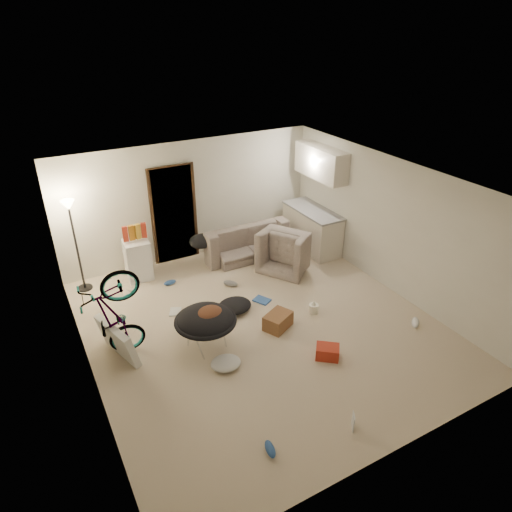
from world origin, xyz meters
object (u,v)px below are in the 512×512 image
armchair (290,252)px  drink_case_a (278,321)px  floor_lamp (72,227)px  drink_case_b (327,352)px  bicycle (117,335)px  juicer (314,308)px  saucer_chair (206,325)px  tv_box (118,341)px  sofa (244,243)px  kitchen_counter (312,230)px  mini_fridge (138,260)px

armchair → drink_case_a: 2.19m
floor_lamp → drink_case_b: (2.89, -3.87, -1.21)m
bicycle → juicer: 3.34m
saucer_chair → tv_box: saucer_chair is taller
armchair → bicycle: size_ratio=0.62×
saucer_chair → drink_case_b: bearing=-36.8°
sofa → drink_case_a: 2.76m
kitchen_counter → juicer: bearing=-123.8°
saucer_chair → juicer: saucer_chair is taller
floor_lamp → drink_case_a: (2.62, -2.85, -1.17)m
bicycle → mini_fridge: (0.95, 2.24, -0.02)m
kitchen_counter → sofa: bearing=163.1°
armchair → juicer: armchair is taller
armchair → juicer: (-0.56, -1.66, -0.22)m
kitchen_counter → bicycle: (-4.73, -1.69, -0.02)m
tv_box → juicer: tv_box is taller
kitchen_counter → sofa: size_ratio=0.80×
drink_case_a → floor_lamp: bearing=106.8°
mini_fridge → saucer_chair: size_ratio=0.83×
mini_fridge → juicer: mini_fridge is taller
sofa → bicycle: bicycle is taller
saucer_chair → drink_case_a: saucer_chair is taller
floor_lamp → drink_case_a: floor_lamp is taller
floor_lamp → drink_case_b: floor_lamp is taller
armchair → tv_box: size_ratio=1.11×
floor_lamp → kitchen_counter: bearing=-7.7°
sofa → mini_fridge: mini_fridge is taller
armchair → drink_case_a: bearing=109.9°
sofa → armchair: bearing=123.7°
floor_lamp → mini_fridge: floor_lamp is taller
mini_fridge → floor_lamp: bearing=177.9°
floor_lamp → bicycle: floor_lamp is taller
saucer_chair → juicer: 2.05m
tv_box → bicycle: bearing=-106.5°
sofa → saucer_chair: (-1.97, -2.53, 0.13)m
drink_case_b → juicer: (0.50, 1.08, -0.00)m
saucer_chair → juicer: (2.02, -0.06, -0.31)m
armchair → drink_case_b: size_ratio=2.84×
floor_lamp → juicer: bearing=-39.4°
sofa → tv_box: size_ratio=2.10×
floor_lamp → sofa: bearing=-3.4°
sofa → drink_case_a: (-0.73, -2.65, -0.14)m
floor_lamp → saucer_chair: 3.19m
floor_lamp → bicycle: (0.10, -2.34, -0.88)m
kitchen_counter → juicer: size_ratio=6.16×
kitchen_counter → saucer_chair: kitchen_counter is taller
sofa → armchair: 1.11m
floor_lamp → kitchen_counter: size_ratio=1.21×
sofa → saucer_chair: 3.22m
drink_case_a → juicer: 0.78m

